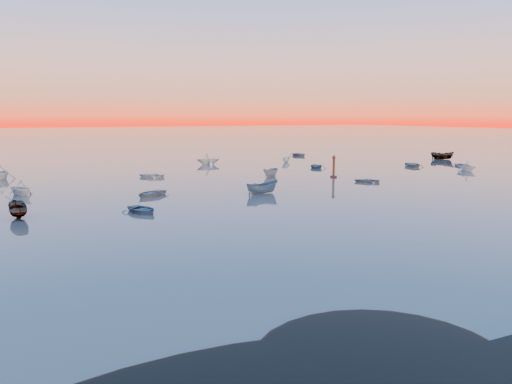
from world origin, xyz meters
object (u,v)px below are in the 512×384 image
boat_near_left (142,213)px  boat_near_right (466,171)px  boat_near_center (262,194)px  channel_marker (334,168)px

boat_near_left → boat_near_right: (54.84, 12.78, 0.00)m
boat_near_left → boat_near_center: size_ratio=0.96×
boat_near_right → channel_marker: 24.15m
boat_near_left → channel_marker: 34.20m
boat_near_center → channel_marker: size_ratio=1.20×
boat_near_left → boat_near_center: boat_near_center is taller
boat_near_center → boat_near_right: (40.08, 7.44, 0.00)m
boat_near_center → boat_near_right: boat_near_center is taller
boat_near_left → boat_near_right: 56.31m
boat_near_center → boat_near_right: bearing=-84.6°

